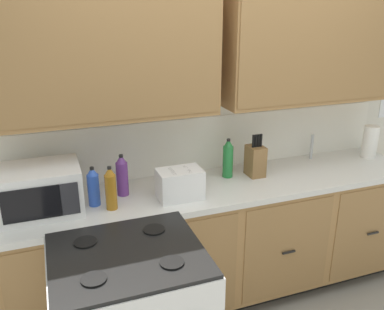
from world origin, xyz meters
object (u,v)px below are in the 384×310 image
(knife_block, at_px, (255,160))
(toaster, at_px, (180,184))
(microwave, at_px, (39,190))
(bottle_violet, at_px, (122,175))
(bottle_green, at_px, (228,158))
(bottle_blue, at_px, (93,187))
(bottle_amber, at_px, (111,188))
(paper_towel_roll, at_px, (370,142))

(knife_block, bearing_deg, toaster, -165.35)
(microwave, xyz_separation_m, knife_block, (1.46, 0.06, -0.02))
(microwave, relative_size, bottle_violet, 1.75)
(toaster, height_order, bottle_green, bottle_green)
(microwave, relative_size, bottle_green, 1.70)
(microwave, bearing_deg, bottle_violet, 7.55)
(bottle_blue, bearing_deg, bottle_amber, -43.49)
(toaster, bearing_deg, microwave, 172.93)
(toaster, xyz_separation_m, bottle_green, (0.43, 0.21, 0.04))
(toaster, bearing_deg, bottle_green, 25.95)
(bottle_violet, bearing_deg, microwave, -172.45)
(microwave, relative_size, bottle_blue, 1.93)
(bottle_green, height_order, bottle_amber, bottle_green)
(microwave, relative_size, bottle_amber, 1.76)
(bottle_violet, xyz_separation_m, bottle_blue, (-0.19, -0.09, -0.01))
(bottle_blue, bearing_deg, bottle_violet, 23.99)
(knife_block, bearing_deg, bottle_violet, 179.58)
(bottle_green, bearing_deg, knife_block, -13.23)
(microwave, distance_m, bottle_amber, 0.41)
(bottle_blue, bearing_deg, bottle_green, 7.43)
(toaster, distance_m, bottle_violet, 0.37)
(paper_towel_roll, relative_size, bottle_violet, 0.95)
(toaster, relative_size, bottle_green, 0.99)
(paper_towel_roll, bearing_deg, toaster, -173.63)
(knife_block, height_order, bottle_violet, knife_block)
(bottle_violet, bearing_deg, bottle_blue, -156.01)
(microwave, height_order, bottle_violet, microwave)
(bottle_amber, height_order, bottle_blue, bottle_amber)
(bottle_blue, bearing_deg, microwave, 176.48)
(microwave, distance_m, toaster, 0.84)
(knife_block, distance_m, paper_towel_roll, 1.05)
(toaster, xyz_separation_m, paper_towel_roll, (1.67, 0.19, 0.03))
(microwave, height_order, knife_block, knife_block)
(bottle_green, xyz_separation_m, bottle_amber, (-0.86, -0.21, -0.01))
(toaster, bearing_deg, bottle_violet, 152.85)
(knife_block, bearing_deg, bottle_amber, -171.14)
(paper_towel_roll, bearing_deg, bottle_green, 178.97)
(bottle_green, xyz_separation_m, bottle_violet, (-0.76, -0.04, -0.00))
(toaster, xyz_separation_m, bottle_blue, (-0.52, 0.08, 0.03))
(paper_towel_roll, height_order, bottle_violet, bottle_violet)
(bottle_amber, bearing_deg, toaster, 0.23)
(microwave, relative_size, toaster, 1.71)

